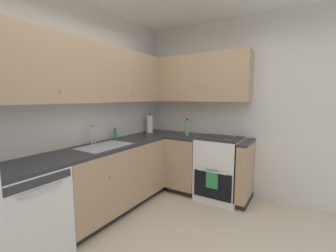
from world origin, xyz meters
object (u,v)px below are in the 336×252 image
object	(u,v)px
paper_towel_roll	(150,124)
oil_bottle	(187,128)
soap_bottle	(115,135)
dishwasher	(25,215)
oven_range	(220,168)

from	to	relation	value
paper_towel_roll	oil_bottle	bearing A→B (deg)	-84.75
oil_bottle	soap_bottle	bearing A→B (deg)	140.44
dishwasher	paper_towel_roll	distance (m)	2.25
oven_range	oil_bottle	distance (m)	0.80
soap_bottle	oil_bottle	world-z (taller)	oil_bottle
paper_towel_roll	oil_bottle	distance (m)	0.70
soap_bottle	paper_towel_roll	world-z (taller)	paper_towel_roll
dishwasher	oil_bottle	bearing A→B (deg)	-13.60
dishwasher	soap_bottle	xyz separation A→B (m)	(1.36, 0.18, 0.55)
oven_range	paper_towel_roll	size ratio (longest dim) A/B	3.01
oil_bottle	paper_towel_roll	bearing A→B (deg)	95.25
dishwasher	oil_bottle	xyz separation A→B (m)	(2.23, -0.54, 0.60)
dishwasher	oven_range	distance (m)	2.50
dishwasher	paper_towel_roll	size ratio (longest dim) A/B	2.49
dishwasher	paper_towel_roll	world-z (taller)	paper_towel_roll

